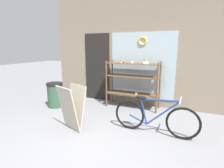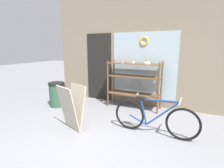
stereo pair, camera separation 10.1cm
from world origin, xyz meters
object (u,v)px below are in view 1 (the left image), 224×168
at_px(display_case, 133,78).
at_px(sandwich_board, 72,108).
at_px(trash_bin, 55,94).
at_px(bicycle, 154,117).

distance_m(display_case, sandwich_board, 2.01).
bearing_deg(display_case, trash_bin, -157.67).
distance_m(bicycle, sandwich_board, 1.67).
distance_m(display_case, bicycle, 1.66).
xyz_separation_m(display_case, sandwich_board, (-0.74, -1.83, -0.38)).
bearing_deg(bicycle, sandwich_board, -161.71).
distance_m(sandwich_board, trash_bin, 1.64).
relative_size(bicycle, trash_bin, 2.37).
xyz_separation_m(sandwich_board, trash_bin, (-1.31, 0.98, -0.09)).
height_order(bicycle, sandwich_board, sandwich_board).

